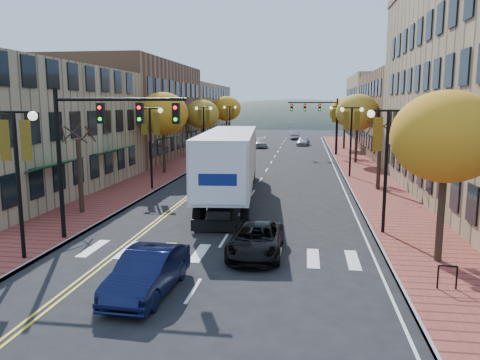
% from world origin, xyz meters
% --- Properties ---
extents(ground, '(200.00, 200.00, 0.00)m').
position_xyz_m(ground, '(0.00, 0.00, 0.00)').
color(ground, black).
rests_on(ground, ground).
extents(sidewalk_left, '(4.00, 85.00, 0.15)m').
position_xyz_m(sidewalk_left, '(-9.00, 32.50, 0.07)').
color(sidewalk_left, brown).
rests_on(sidewalk_left, ground).
extents(sidewalk_right, '(4.00, 85.00, 0.15)m').
position_xyz_m(sidewalk_right, '(9.00, 32.50, 0.07)').
color(sidewalk_right, brown).
rests_on(sidewalk_right, ground).
extents(building_left_near, '(12.00, 22.00, 9.00)m').
position_xyz_m(building_left_near, '(-17.00, 13.00, 4.50)').
color(building_left_near, '#9E8966').
rests_on(building_left_near, ground).
extents(building_left_mid, '(12.00, 24.00, 11.00)m').
position_xyz_m(building_left_mid, '(-17.00, 36.00, 5.50)').
color(building_left_mid, brown).
rests_on(building_left_mid, ground).
extents(building_left_far, '(12.00, 26.00, 9.50)m').
position_xyz_m(building_left_far, '(-17.00, 61.00, 4.75)').
color(building_left_far, '#9E8966').
rests_on(building_left_far, ground).
extents(building_right_mid, '(15.00, 24.00, 10.00)m').
position_xyz_m(building_right_mid, '(18.50, 42.00, 5.00)').
color(building_right_mid, brown).
rests_on(building_right_mid, ground).
extents(building_right_far, '(15.00, 20.00, 11.00)m').
position_xyz_m(building_right_far, '(18.50, 64.00, 5.50)').
color(building_right_far, '#9E8966').
rests_on(building_right_far, ground).
extents(tree_left_a, '(0.28, 0.28, 4.20)m').
position_xyz_m(tree_left_a, '(-9.00, 8.00, 2.25)').
color(tree_left_a, '#382619').
rests_on(tree_left_a, sidewalk_left).
extents(tree_left_b, '(4.48, 4.48, 7.21)m').
position_xyz_m(tree_left_b, '(-9.00, 24.00, 5.45)').
color(tree_left_b, '#382619').
rests_on(tree_left_b, sidewalk_left).
extents(tree_left_c, '(4.16, 4.16, 6.69)m').
position_xyz_m(tree_left_c, '(-9.00, 40.00, 5.05)').
color(tree_left_c, '#382619').
rests_on(tree_left_c, sidewalk_left).
extents(tree_left_d, '(4.61, 4.61, 7.42)m').
position_xyz_m(tree_left_d, '(-9.00, 58.00, 5.60)').
color(tree_left_d, '#382619').
rests_on(tree_left_d, sidewalk_left).
extents(tree_right_a, '(4.16, 4.16, 6.69)m').
position_xyz_m(tree_right_a, '(9.00, 2.00, 5.05)').
color(tree_right_a, '#382619').
rests_on(tree_right_a, sidewalk_right).
extents(tree_right_b, '(0.28, 0.28, 4.20)m').
position_xyz_m(tree_right_b, '(9.00, 18.00, 2.25)').
color(tree_right_b, '#382619').
rests_on(tree_right_b, sidewalk_right).
extents(tree_right_c, '(4.48, 4.48, 7.21)m').
position_xyz_m(tree_right_c, '(9.00, 34.00, 5.45)').
color(tree_right_c, '#382619').
rests_on(tree_right_c, sidewalk_right).
extents(tree_right_d, '(4.35, 4.35, 7.00)m').
position_xyz_m(tree_right_d, '(9.00, 50.00, 5.29)').
color(tree_right_d, '#382619').
rests_on(tree_right_d, sidewalk_right).
extents(lamp_left_a, '(1.96, 0.36, 6.05)m').
position_xyz_m(lamp_left_a, '(-7.50, 0.00, 4.29)').
color(lamp_left_a, black).
rests_on(lamp_left_a, ground).
extents(lamp_left_b, '(1.96, 0.36, 6.05)m').
position_xyz_m(lamp_left_b, '(-7.50, 16.00, 4.29)').
color(lamp_left_b, black).
rests_on(lamp_left_b, ground).
extents(lamp_left_c, '(1.96, 0.36, 6.05)m').
position_xyz_m(lamp_left_c, '(-7.50, 34.00, 4.29)').
color(lamp_left_c, black).
rests_on(lamp_left_c, ground).
extents(lamp_left_d, '(1.96, 0.36, 6.05)m').
position_xyz_m(lamp_left_d, '(-7.50, 52.00, 4.29)').
color(lamp_left_d, black).
rests_on(lamp_left_d, ground).
extents(lamp_right_a, '(1.96, 0.36, 6.05)m').
position_xyz_m(lamp_right_a, '(7.50, 6.00, 4.29)').
color(lamp_right_a, black).
rests_on(lamp_right_a, ground).
extents(lamp_right_b, '(1.96, 0.36, 6.05)m').
position_xyz_m(lamp_right_b, '(7.50, 24.00, 4.29)').
color(lamp_right_b, black).
rests_on(lamp_right_b, ground).
extents(lamp_right_c, '(1.96, 0.36, 6.05)m').
position_xyz_m(lamp_right_c, '(7.50, 42.00, 4.29)').
color(lamp_right_c, black).
rests_on(lamp_right_c, ground).
extents(traffic_mast_near, '(6.10, 0.35, 7.00)m').
position_xyz_m(traffic_mast_near, '(-5.48, 3.00, 4.92)').
color(traffic_mast_near, black).
rests_on(traffic_mast_near, ground).
extents(traffic_mast_far, '(6.10, 0.34, 7.00)m').
position_xyz_m(traffic_mast_far, '(5.48, 42.00, 4.92)').
color(traffic_mast_far, black).
rests_on(traffic_mast_far, ground).
extents(semi_truck, '(4.50, 18.57, 4.60)m').
position_xyz_m(semi_truck, '(-1.18, 13.70, 2.69)').
color(semi_truck, black).
rests_on(semi_truck, ground).
extents(navy_sedan, '(1.82, 4.64, 1.50)m').
position_xyz_m(navy_sedan, '(-1.45, -2.43, 0.75)').
color(navy_sedan, black).
rests_on(navy_sedan, ground).
extents(black_suv, '(2.19, 4.71, 1.31)m').
position_xyz_m(black_suv, '(1.71, 2.14, 0.65)').
color(black_suv, black).
rests_on(black_suv, ground).
extents(car_far_white, '(2.30, 4.69, 1.54)m').
position_xyz_m(car_far_white, '(-2.87, 51.69, 0.77)').
color(car_far_white, silver).
rests_on(car_far_white, ground).
extents(car_far_silver, '(2.20, 4.35, 1.21)m').
position_xyz_m(car_far_silver, '(3.28, 56.00, 0.61)').
color(car_far_silver, '#A5A6AC').
rests_on(car_far_silver, ground).
extents(car_far_oncoming, '(2.03, 4.57, 1.46)m').
position_xyz_m(car_far_oncoming, '(1.59, 68.58, 0.73)').
color(car_far_oncoming, '#A8A7AE').
rests_on(car_far_oncoming, ground).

